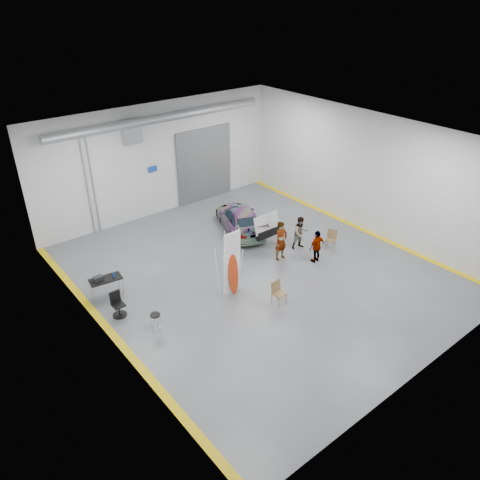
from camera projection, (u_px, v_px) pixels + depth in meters
ground at (257, 271)px, 20.71m from camera, size 16.00×16.00×0.00m
room_shell at (229, 169)px, 20.38m from camera, size 14.02×16.18×6.01m
sedan_car at (240, 219)px, 23.85m from camera, size 3.22×4.68×1.26m
person_a at (281, 241)px, 21.21m from camera, size 0.70×0.47×1.88m
person_b at (301, 233)px, 22.15m from camera, size 0.92×0.79×1.63m
person_c at (317, 246)px, 21.08m from camera, size 0.91×0.38×1.57m
surfboard_display at (233, 268)px, 18.67m from camera, size 0.85×0.26×3.00m
folding_chair_near at (279, 297)px, 18.48m from camera, size 0.48×0.50×0.98m
folding_chair_far at (330, 243)px, 22.31m from camera, size 0.60×0.73×0.95m
shop_stool at (156, 323)px, 16.99m from camera, size 0.39×0.39×0.77m
work_table at (104, 279)px, 18.71m from camera, size 1.35×0.80×1.04m
office_chair at (118, 305)px, 17.80m from camera, size 0.54×0.54×1.01m
trunk_lid at (266, 221)px, 22.23m from camera, size 1.47×0.89×0.04m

